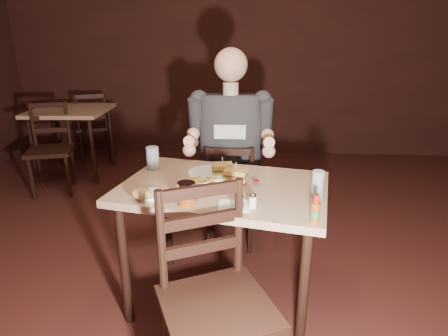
# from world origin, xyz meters

# --- Properties ---
(room_shell) EXTENTS (7.00, 7.00, 7.00)m
(room_shell) POSITION_xyz_m (0.00, 0.00, 1.40)
(room_shell) COLOR black
(room_shell) RESTS_ON ground
(main_table) EXTENTS (1.22, 0.94, 0.77)m
(main_table) POSITION_xyz_m (-0.01, 0.34, 0.68)
(main_table) COLOR tan
(main_table) RESTS_ON ground
(bg_table) EXTENTS (0.84, 0.84, 0.77)m
(bg_table) POSITION_xyz_m (-1.86, 2.50, 0.68)
(bg_table) COLOR tan
(bg_table) RESTS_ON ground
(chair_far) EXTENTS (0.38, 0.42, 0.82)m
(chair_far) POSITION_xyz_m (-0.01, 1.06, 0.41)
(chair_far) COLOR black
(chair_far) RESTS_ON ground
(chair_near) EXTENTS (0.60, 0.62, 0.95)m
(chair_near) POSITION_xyz_m (0.00, -0.28, 0.47)
(chair_near) COLOR black
(chair_near) RESTS_ON ground
(bg_chair_far) EXTENTS (0.55, 0.57, 0.88)m
(bg_chair_far) POSITION_xyz_m (-1.86, 3.05, 0.44)
(bg_chair_far) COLOR black
(bg_chair_far) RESTS_ON ground
(bg_chair_near) EXTENTS (0.53, 0.56, 0.90)m
(bg_chair_near) POSITION_xyz_m (-1.86, 1.95, 0.45)
(bg_chair_near) COLOR black
(bg_chair_near) RESTS_ON ground
(diner) EXTENTS (0.60, 0.48, 1.04)m
(diner) POSITION_xyz_m (-0.01, 1.01, 0.94)
(diner) COLOR #333136
(diner) RESTS_ON chair_far
(dinner_plate) EXTENTS (0.31, 0.31, 0.01)m
(dinner_plate) POSITION_xyz_m (-0.09, 0.49, 0.78)
(dinner_plate) COLOR white
(dinner_plate) RESTS_ON main_table
(sandwich_left) EXTENTS (0.14, 0.12, 0.10)m
(sandwich_left) POSITION_xyz_m (0.05, 0.39, 0.84)
(sandwich_left) COLOR #DFB15D
(sandwich_left) RESTS_ON dinner_plate
(sandwich_right) EXTENTS (0.13, 0.11, 0.10)m
(sandwich_right) POSITION_xyz_m (-0.03, 0.48, 0.83)
(sandwich_right) COLOR #DFB15D
(sandwich_right) RESTS_ON dinner_plate
(fries_pile) EXTENTS (0.26, 0.20, 0.04)m
(fries_pile) POSITION_xyz_m (-0.13, 0.31, 0.80)
(fries_pile) COLOR #F1D571
(fries_pile) RESTS_ON dinner_plate
(ketchup_dollop) EXTENTS (0.05, 0.05, 0.01)m
(ketchup_dollop) POSITION_xyz_m (0.16, 0.36, 0.79)
(ketchup_dollop) COLOR maroon
(ketchup_dollop) RESTS_ON dinner_plate
(glass_left) EXTENTS (0.09, 0.09, 0.14)m
(glass_left) POSITION_xyz_m (-0.45, 0.58, 0.84)
(glass_left) COLOR silver
(glass_left) RESTS_ON main_table
(glass_right) EXTENTS (0.07, 0.07, 0.14)m
(glass_right) POSITION_xyz_m (0.47, 0.22, 0.84)
(glass_right) COLOR silver
(glass_right) RESTS_ON main_table
(hot_sauce) EXTENTS (0.05, 0.05, 0.13)m
(hot_sauce) POSITION_xyz_m (0.41, -0.07, 0.83)
(hot_sauce) COLOR #7F390E
(hot_sauce) RESTS_ON main_table
(salt_shaker) EXTENTS (0.04, 0.04, 0.07)m
(salt_shaker) POSITION_xyz_m (0.14, 0.07, 0.80)
(salt_shaker) COLOR white
(salt_shaker) RESTS_ON main_table
(pepper_shaker) EXTENTS (0.04, 0.04, 0.06)m
(pepper_shaker) POSITION_xyz_m (0.09, 0.06, 0.80)
(pepper_shaker) COLOR #38332D
(pepper_shaker) RESTS_ON main_table
(syrup_dispenser) EXTENTS (0.10, 0.10, 0.11)m
(syrup_dispenser) POSITION_xyz_m (-0.17, 0.08, 0.83)
(syrup_dispenser) COLOR #7F390E
(syrup_dispenser) RESTS_ON main_table
(napkin) EXTENTS (0.15, 0.14, 0.00)m
(napkin) POSITION_xyz_m (0.06, 0.08, 0.77)
(napkin) COLOR white
(napkin) RESTS_ON main_table
(knife) EXTENTS (0.03, 0.21, 0.01)m
(knife) POSITION_xyz_m (-0.14, 0.15, 0.78)
(knife) COLOR silver
(knife) RESTS_ON napkin
(fork) EXTENTS (0.09, 0.14, 0.00)m
(fork) POSITION_xyz_m (0.04, 0.06, 0.78)
(fork) COLOR silver
(fork) RESTS_ON napkin
(side_plate) EXTENTS (0.17, 0.17, 0.01)m
(side_plate) POSITION_xyz_m (-0.37, 0.17, 0.78)
(side_plate) COLOR white
(side_plate) RESTS_ON main_table
(bread_roll) EXTENTS (0.11, 0.10, 0.06)m
(bread_roll) POSITION_xyz_m (-0.40, 0.11, 0.81)
(bread_roll) COLOR tan
(bread_roll) RESTS_ON side_plate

